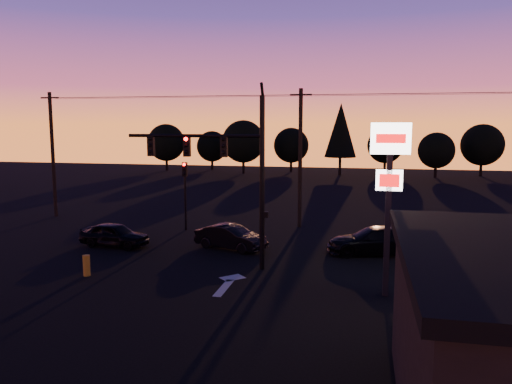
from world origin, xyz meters
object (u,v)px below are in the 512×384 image
Objects in this scene: bollard at (87,265)px; pylon_sign at (389,172)px; car_left at (114,235)px; car_mid at (231,237)px; secondary_signal at (185,186)px; suv_parked at (502,338)px; traffic_signal_mast at (228,163)px; car_right at (374,241)px.

pylon_sign is at bearing 0.69° from bollard.
car_mid reaches higher than car_left.
pylon_sign is at bearing -39.77° from secondary_signal.
suv_parked is (14.99, -15.09, -2.14)m from secondary_signal.
traffic_signal_mast is at bearing 110.15° from suv_parked.
traffic_signal_mast is 1.66× the size of suv_parked.
pylon_sign is at bearing 87.49° from suv_parked.
car_right is 0.95× the size of suv_parked.
suv_parked is at bearing -114.56° from car_left.
car_mid is 15.48m from suv_parked.
car_right is at bearing 30.10° from traffic_signal_mast.
car_right is at bearing -66.31° from car_mid.
car_left is (-2.37, -4.91, -2.20)m from secondary_signal.
car_right is (11.68, -3.56, -2.15)m from secondary_signal.
pylon_sign reaches higher than secondary_signal.
bollard is at bearing -179.31° from pylon_sign.
suv_parked is at bearing -115.62° from car_mid.
traffic_signal_mast is at bearing -71.58° from car_right.
car_left reaches higher than bollard.
suv_parked is at bearing -59.66° from pylon_sign.
car_right is at bearing 92.88° from pylon_sign.
bollard is 16.71m from suv_parked.
car_mid is (4.08, -4.11, -2.20)m from secondary_signal.
pylon_sign reaches higher than car_right.
pylon_sign is 15.82m from car_left.
car_right reaches higher than car_left.
traffic_signal_mast reaches higher than car_mid.
pylon_sign is (7.10, -2.49, -0.02)m from traffic_signal_mast.
car_right is (-0.32, 6.42, -4.20)m from pylon_sign.
bollard is 0.19× the size of car_right.
traffic_signal_mast is 9.12× the size of bollard.
secondary_signal reaches higher than bollard.
secondary_signal is 21.38m from suv_parked.
traffic_signal_mast is 1.75× the size of car_right.
car_mid is at bearing 50.05° from bollard.
pylon_sign reaches higher than car_mid.
car_mid is at bearing -97.56° from car_right.
traffic_signal_mast reaches higher than car_left.
suv_parked is (17.36, -10.18, 0.06)m from car_left.
suv_parked reaches higher than car_right.
car_mid is (-7.92, 5.88, -4.25)m from pylon_sign.
secondary_signal is 6.20m from car_mid.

